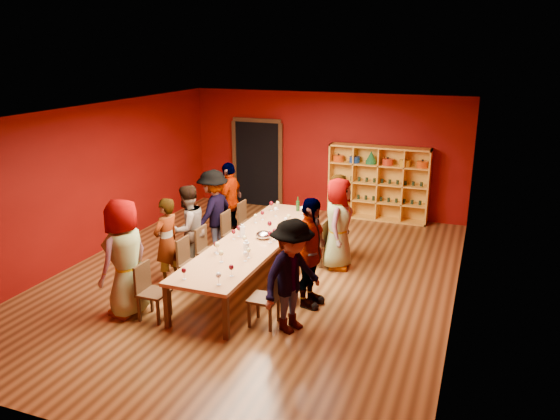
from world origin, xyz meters
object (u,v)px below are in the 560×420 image
(person_left_1, at_px, (167,241))
(person_left_3, at_px, (214,212))
(shelving_unit, at_px, (378,180))
(chair_person_left_4, at_px, (247,220))
(chair_person_right_0, at_px, (269,295))
(chair_person_left_0, at_px, (149,288))
(person_right_1, at_px, (310,253))
(person_left_4, at_px, (230,202))
(spittoon_bowl, at_px, (264,235))
(chair_person_left_2, at_px, (207,248))
(wine_bottle, at_px, (298,206))
(person_right_0, at_px, (292,276))
(chair_person_right_1, at_px, (288,274))
(chair_person_left_3, at_px, (231,231))
(person_right_3, at_px, (338,224))
(chair_person_right_3, at_px, (319,240))
(chair_person_right_4, at_px, (327,231))
(person_right_4, at_px, (340,216))
(person_left_0, at_px, (125,258))
(tasting_table, at_px, (254,241))
(person_left_2, at_px, (188,229))
(chair_person_left_1, at_px, (189,260))

(person_left_1, height_order, person_left_3, person_left_3)
(shelving_unit, bearing_deg, chair_person_left_4, -131.26)
(chair_person_right_0, bearing_deg, person_left_1, 160.57)
(chair_person_left_0, distance_m, person_right_1, 2.56)
(person_left_4, xyz_separation_m, chair_person_right_0, (2.21, -3.25, -0.37))
(spittoon_bowl, bearing_deg, person_left_3, 149.97)
(person_left_3, height_order, person_left_4, person_left_4)
(chair_person_left_2, distance_m, wine_bottle, 2.33)
(person_right_0, relative_size, chair_person_right_1, 1.95)
(chair_person_left_3, height_order, person_right_0, person_right_0)
(person_right_3, bearing_deg, wine_bottle, 48.21)
(chair_person_right_3, bearing_deg, chair_person_left_3, -176.85)
(chair_person_left_2, xyz_separation_m, chair_person_right_4, (1.82, 1.72, 0.00))
(chair_person_left_0, distance_m, person_right_4, 4.16)
(person_right_1, bearing_deg, spittoon_bowl, 62.20)
(person_left_4, height_order, wine_bottle, person_left_4)
(person_left_3, xyz_separation_m, person_right_3, (2.57, 0.10, 0.02))
(chair_person_right_3, bearing_deg, wine_bottle, 129.54)
(person_right_1, bearing_deg, chair_person_left_4, 49.46)
(person_left_0, height_order, person_right_3, person_left_0)
(person_right_4, relative_size, wine_bottle, 5.54)
(person_left_3, bearing_deg, tasting_table, 60.47)
(tasting_table, bearing_deg, person_right_4, 53.97)
(chair_person_left_0, relative_size, person_left_2, 0.54)
(person_right_0, distance_m, chair_person_right_3, 2.63)
(chair_person_left_3, distance_m, chair_person_right_0, 3.07)
(chair_person_left_3, relative_size, person_left_4, 0.52)
(chair_person_left_4, bearing_deg, chair_person_right_4, -2.88)
(person_right_0, xyz_separation_m, chair_person_right_1, (-0.37, 0.86, -0.37))
(chair_person_right_1, relative_size, chair_person_right_4, 1.00)
(person_right_3, bearing_deg, chair_person_right_4, 29.40)
(person_left_1, bearing_deg, chair_person_left_1, 100.20)
(chair_person_right_0, bearing_deg, person_right_3, 81.77)
(tasting_table, bearing_deg, chair_person_right_3, 47.95)
(tasting_table, relative_size, person_left_0, 2.39)
(chair_person_left_2, xyz_separation_m, person_left_3, (-0.38, 1.03, 0.36))
(chair_person_left_2, distance_m, chair_person_right_1, 1.91)
(chair_person_left_1, height_order, person_right_1, person_right_1)
(chair_person_right_0, xyz_separation_m, person_right_1, (0.36, 0.86, 0.42))
(spittoon_bowl, bearing_deg, person_right_1, -34.94)
(person_right_3, relative_size, person_right_4, 1.04)
(chair_person_right_0, height_order, person_right_0, person_right_0)
(shelving_unit, bearing_deg, person_left_1, -118.26)
(chair_person_left_2, bearing_deg, person_left_3, 110.14)
(chair_person_left_0, bearing_deg, chair_person_right_4, 63.10)
(chair_person_right_1, distance_m, person_right_4, 2.34)
(chair_person_left_1, height_order, chair_person_right_0, same)
(chair_person_left_0, relative_size, person_right_0, 0.51)
(shelving_unit, xyz_separation_m, person_right_3, (-0.11, -3.31, -0.11))
(chair_person_right_4, distance_m, person_right_4, 0.43)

